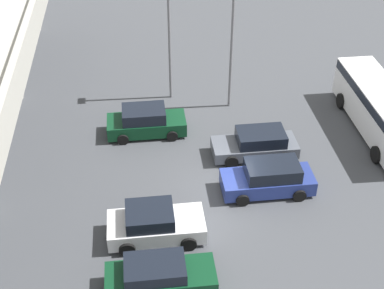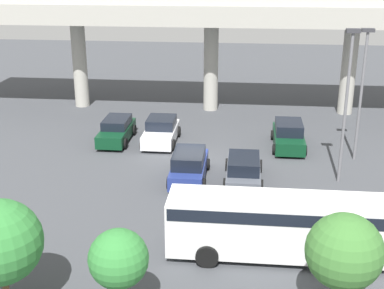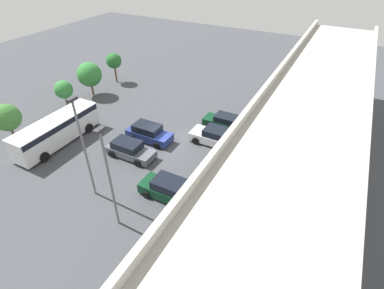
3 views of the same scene
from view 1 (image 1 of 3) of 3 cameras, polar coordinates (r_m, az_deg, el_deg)
The scene contains 9 objects.
ground_plane at distance 26.87m, azimuth 4.14°, elevation -4.95°, with size 89.19×89.19×0.00m, color #424449.
parked_car_0 at distance 22.06m, azimuth -3.51°, elevation -13.90°, with size 1.97×4.44×1.53m.
parked_car_1 at distance 24.05m, azimuth -4.00°, elevation -8.47°, with size 2.19×4.31×1.64m.
parked_car_2 at distance 26.56m, azimuth 8.19°, elevation -3.60°, with size 2.04×4.53×1.67m.
parked_car_3 at distance 28.88m, azimuth 6.89°, elevation 0.05°, with size 2.06×4.55×1.51m.
parked_car_4 at distance 30.45m, azimuth -4.95°, elevation 2.43°, with size 2.08×4.44×1.65m.
shuttle_bus at distance 31.91m, azimuth 19.45°, elevation 3.62°, with size 8.84×2.56×2.54m.
lamp_post_near_aisle at distance 32.05m, azimuth -2.45°, elevation 12.14°, with size 0.70×0.35×7.80m.
lamp_post_mid_lot at distance 31.07m, azimuth 4.31°, elevation 11.71°, with size 0.70×0.35×8.23m.
Camera 1 is at (-19.80, 4.32, 17.64)m, focal length 50.00 mm.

